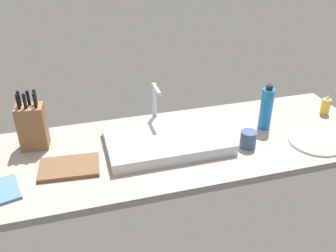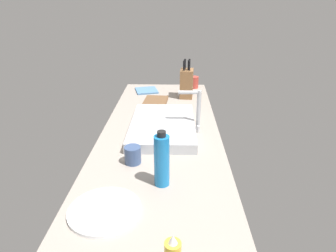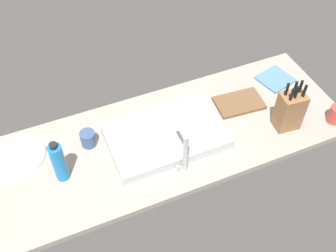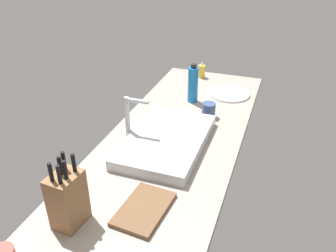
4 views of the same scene
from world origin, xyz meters
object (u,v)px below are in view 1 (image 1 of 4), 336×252
at_px(soap_bottle, 326,106).
at_px(coffee_mug, 248,139).
at_px(cutting_board, 69,167).
at_px(dinner_plate, 316,141).
at_px(sink_basin, 167,140).
at_px(water_bottle, 266,108).
at_px(faucet, 155,102).
at_px(knife_block, 32,126).

distance_m(soap_bottle, coffee_mug, 0.59).
distance_m(cutting_board, dinner_plate, 1.16).
relative_size(sink_basin, water_bottle, 2.40).
distance_m(soap_bottle, dinner_plate, 0.33).
height_order(soap_bottle, water_bottle, water_bottle).
relative_size(dinner_plate, coffee_mug, 3.19).
bearing_deg(coffee_mug, sink_basin, 161.32).
xyz_separation_m(sink_basin, dinner_plate, (0.70, -0.18, -0.02)).
distance_m(faucet, cutting_board, 0.53).
height_order(cutting_board, coffee_mug, coffee_mug).
distance_m(cutting_board, coffee_mug, 0.82).
xyz_separation_m(soap_bottle, water_bottle, (-0.40, -0.05, 0.06)).
distance_m(dinner_plate, coffee_mug, 0.34).
bearing_deg(sink_basin, faucet, 92.21).
height_order(faucet, knife_block, knife_block).
bearing_deg(dinner_plate, cutting_board, 174.81).
bearing_deg(cutting_board, faucet, 29.96).
xyz_separation_m(faucet, coffee_mug, (0.37, -0.31, -0.10)).
relative_size(sink_basin, faucet, 2.44).
bearing_deg(coffee_mug, soap_bottle, 18.52).
xyz_separation_m(sink_basin, faucet, (-0.01, 0.19, 0.11)).
bearing_deg(knife_block, dinner_plate, -8.81).
height_order(sink_basin, cutting_board, sink_basin).
height_order(faucet, coffee_mug, faucet).
bearing_deg(knife_block, soap_bottle, 2.25).
relative_size(cutting_board, soap_bottle, 2.18).
xyz_separation_m(cutting_board, coffee_mug, (0.82, -0.05, 0.03)).
bearing_deg(dinner_plate, sink_basin, 165.67).
distance_m(water_bottle, coffee_mug, 0.22).
height_order(faucet, soap_bottle, faucet).
relative_size(faucet, knife_block, 0.83).
xyz_separation_m(knife_block, soap_bottle, (1.52, -0.09, -0.06)).
bearing_deg(sink_basin, coffee_mug, -18.68).
xyz_separation_m(cutting_board, dinner_plate, (1.15, -0.10, -0.00)).
relative_size(water_bottle, dinner_plate, 0.91).
xyz_separation_m(sink_basin, knife_block, (-0.60, 0.15, 0.08)).
xyz_separation_m(knife_block, coffee_mug, (0.96, -0.27, -0.07)).
bearing_deg(faucet, sink_basin, -87.79).
height_order(faucet, water_bottle, water_bottle).
height_order(faucet, cutting_board, faucet).
bearing_deg(water_bottle, faucet, 162.44).
bearing_deg(dinner_plate, faucet, 152.68).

